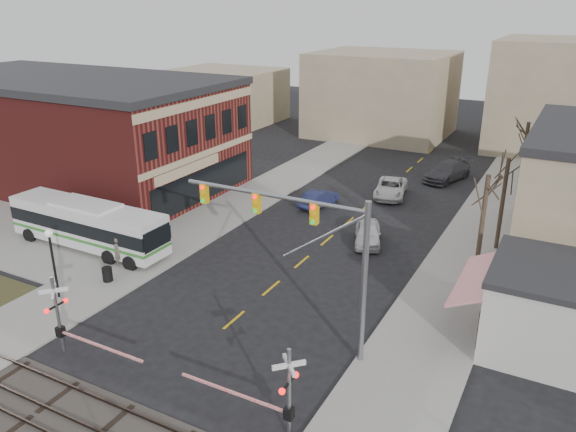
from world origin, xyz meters
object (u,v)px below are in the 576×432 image
object	(u,v)px
rr_crossing_west	(64,318)
pedestrian_far	(135,233)
transit_bus	(88,224)
car_b	(319,198)
car_a	(368,233)
car_c	(391,188)
car_d	(447,171)
traffic_signal_mast	(311,239)
rr_crossing_east	(279,391)
pedestrian_near	(119,252)
trash_bin	(107,274)
street_lamp	(51,249)

from	to	relation	value
rr_crossing_west	pedestrian_far	xyz separation A→B (m)	(-6.11, 11.35, -1.11)
transit_bus	pedestrian_far	xyz separation A→B (m)	(2.29, 1.94, -0.91)
car_b	car_a	bearing A→B (deg)	150.50
car_c	car_d	world-z (taller)	car_d
traffic_signal_mast	car_b	size ratio (longest dim) A/B	2.32
transit_bus	car_b	size ratio (longest dim) A/B	2.96
traffic_signal_mast	car_d	world-z (taller)	traffic_signal_mast
car_b	car_c	world-z (taller)	car_c
rr_crossing_west	car_c	bearing A→B (deg)	78.11
car_c	pedestrian_far	distance (m)	21.99
rr_crossing_east	car_c	size ratio (longest dim) A/B	1.05
car_a	car_c	distance (m)	10.55
car_a	car_c	xyz separation A→B (m)	(-1.78, 10.40, -0.00)
rr_crossing_east	pedestrian_near	world-z (taller)	rr_crossing_east
trash_bin	pedestrian_near	distance (m)	2.11
pedestrian_far	traffic_signal_mast	bearing A→B (deg)	-71.55
car_a	pedestrian_far	bearing A→B (deg)	-171.46
car_d	street_lamp	bearing A→B (deg)	-96.45
rr_crossing_west	rr_crossing_east	world-z (taller)	same
traffic_signal_mast	car_c	world-z (taller)	traffic_signal_mast
traffic_signal_mast	street_lamp	size ratio (longest dim) A/B	2.30
car_c	pedestrian_near	bearing A→B (deg)	-127.98
transit_bus	pedestrian_near	xyz separation A→B (m)	(3.91, -1.29, -0.68)
trash_bin	car_b	xyz separation A→B (m)	(5.50, 18.10, 0.12)
street_lamp	car_a	xyz separation A→B (m)	(12.73, 15.66, -2.35)
street_lamp	car_d	world-z (taller)	street_lamp
car_a	pedestrian_near	bearing A→B (deg)	-158.98
transit_bus	traffic_signal_mast	size ratio (longest dim) A/B	1.28
car_a	pedestrian_far	xyz separation A→B (m)	(-14.12, -7.80, 0.12)
rr_crossing_west	car_a	size ratio (longest dim) A/B	1.29
traffic_signal_mast	pedestrian_near	xyz separation A→B (m)	(-14.40, 2.15, -4.63)
rr_crossing_west	pedestrian_far	world-z (taller)	rr_crossing_west
pedestrian_near	car_d	bearing A→B (deg)	-16.53
car_c	pedestrian_near	xyz separation A→B (m)	(-10.72, -21.42, 0.34)
trash_bin	pedestrian_near	xyz separation A→B (m)	(-0.81, 1.88, 0.53)
car_b	car_d	world-z (taller)	car_d
transit_bus	rr_crossing_west	size ratio (longest dim) A/B	2.17
car_d	pedestrian_near	distance (m)	31.64
car_d	car_c	bearing A→B (deg)	-97.81
rr_crossing_west	car_b	distance (m)	24.45
traffic_signal_mast	pedestrian_far	distance (m)	17.58
rr_crossing_west	car_d	size ratio (longest dim) A/B	0.95
traffic_signal_mast	transit_bus	bearing A→B (deg)	169.36
pedestrian_near	pedestrian_far	size ratio (longest dim) A/B	1.30
transit_bus	pedestrian_far	bearing A→B (deg)	40.16
rr_crossing_east	pedestrian_far	distance (m)	20.88
transit_bus	rr_crossing_west	xyz separation A→B (m)	(8.41, -9.42, 0.20)
rr_crossing_west	street_lamp	size ratio (longest dim) A/B	1.35
rr_crossing_west	rr_crossing_east	size ratio (longest dim) A/B	1.00
traffic_signal_mast	car_a	size ratio (longest dim) A/B	2.19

